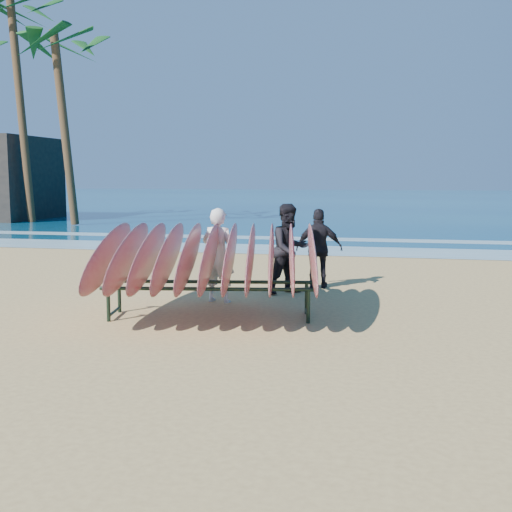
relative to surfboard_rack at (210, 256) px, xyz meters
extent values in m
plane|color=tan|center=(0.69, -0.66, -0.94)|extent=(120.00, 120.00, 0.00)
plane|color=navy|center=(0.69, 54.34, -0.94)|extent=(160.00, 160.00, 0.00)
plane|color=white|center=(0.69, 9.34, -0.93)|extent=(160.00, 160.00, 0.00)
plane|color=white|center=(0.69, 12.84, -0.93)|extent=(160.00, 160.00, 0.00)
cylinder|color=black|center=(-1.40, -0.58, -0.69)|extent=(0.06, 0.06, 0.50)
cylinder|color=black|center=(1.51, -0.06, -0.69)|extent=(0.06, 0.06, 0.50)
cylinder|color=black|center=(-1.51, 0.06, -0.69)|extent=(0.06, 0.06, 0.50)
cylinder|color=black|center=(1.40, 0.58, -0.69)|extent=(0.06, 0.06, 0.50)
cylinder|color=black|center=(0.06, -0.32, -0.44)|extent=(3.16, 0.62, 0.06)
cylinder|color=black|center=(-0.06, 0.32, -0.44)|extent=(3.16, 0.62, 0.06)
cylinder|color=black|center=(-1.46, -0.26, -0.86)|extent=(0.16, 0.65, 0.04)
cylinder|color=black|center=(1.46, 0.26, -0.86)|extent=(0.16, 0.65, 0.04)
ellipsoid|color=maroon|center=(-1.53, -0.28, 0.01)|extent=(0.62, 3.04, 1.20)
ellipsoid|color=maroon|center=(-1.22, -0.22, 0.01)|extent=(0.62, 3.04, 1.20)
ellipsoid|color=maroon|center=(-0.92, -0.17, 0.01)|extent=(0.62, 3.04, 1.20)
ellipsoid|color=maroon|center=(-0.61, -0.11, 0.01)|extent=(0.62, 3.04, 1.20)
ellipsoid|color=maroon|center=(-0.31, -0.06, 0.01)|extent=(0.62, 3.04, 1.20)
ellipsoid|color=maroon|center=(0.00, 0.00, 0.01)|extent=(0.62, 3.04, 1.20)
ellipsoid|color=maroon|center=(0.31, 0.06, 0.01)|extent=(0.62, 3.04, 1.20)
ellipsoid|color=maroon|center=(0.61, 0.11, 0.01)|extent=(0.62, 3.04, 1.20)
ellipsoid|color=maroon|center=(0.92, 0.17, 0.01)|extent=(0.62, 3.04, 1.20)
ellipsoid|color=maroon|center=(1.22, 0.22, 0.01)|extent=(0.62, 3.04, 1.20)
ellipsoid|color=maroon|center=(1.53, 0.28, 0.01)|extent=(0.62, 3.04, 1.20)
imported|color=white|center=(-0.21, 1.23, -0.13)|extent=(0.64, 0.47, 1.62)
imported|color=black|center=(0.84, 2.27, -0.11)|extent=(1.01, 1.01, 1.65)
imported|color=black|center=(1.29, 3.03, -0.18)|extent=(0.91, 0.40, 1.53)
cylinder|color=brown|center=(-14.27, 17.74, 4.21)|extent=(0.36, 1.37, 10.29)
cylinder|color=brown|center=(-11.37, 16.40, 3.19)|extent=(0.36, 1.61, 8.21)
camera|label=1|loc=(2.76, -9.23, 1.19)|focal=45.00mm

